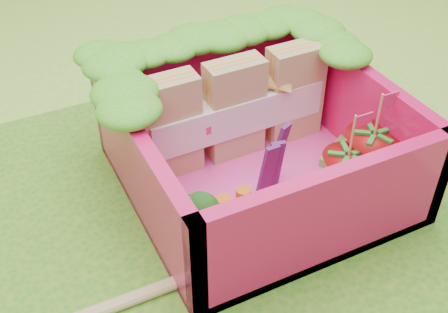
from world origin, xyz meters
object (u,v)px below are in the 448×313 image
bento_box (257,142)px  strawberry_right (370,158)px  strawberry_left (345,176)px  broccoli (195,218)px  sandwich_stack (236,109)px

bento_box → strawberry_right: strawberry_right is taller
bento_box → strawberry_left: 0.46m
broccoli → strawberry_right: bearing=1.6°
bento_box → sandwich_stack: bearing=88.6°
broccoli → strawberry_left: size_ratio=0.66×
bento_box → strawberry_right: bearing=-29.2°
strawberry_left → strawberry_right: bearing=14.0°
broccoli → strawberry_left: 0.80m
sandwich_stack → strawberry_right: (0.49, -0.54, -0.12)m
sandwich_stack → strawberry_left: bearing=-61.7°
strawberry_left → sandwich_stack: bearing=118.3°
broccoli → strawberry_right: strawberry_right is taller
sandwich_stack → strawberry_right: sandwich_stack is taller
bento_box → sandwich_stack: (0.01, 0.26, 0.05)m
sandwich_stack → strawberry_left: sandwich_stack is taller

